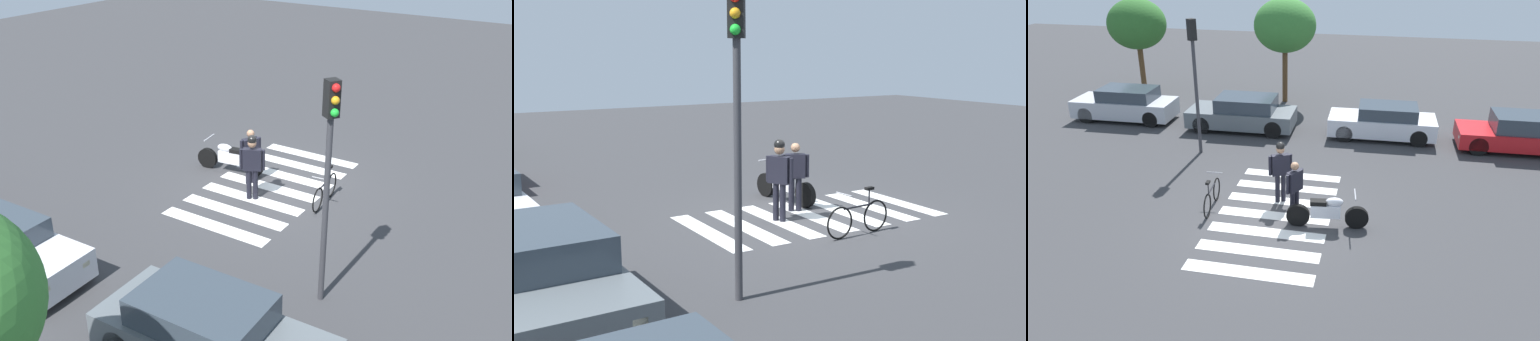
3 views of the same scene
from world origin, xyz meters
The scene contains 8 objects.
ground_plane centered at (0.00, 0.00, 0.00)m, with size 60.00×60.00×0.00m, color #38383A.
police_motorcycle centered at (1.53, -0.26, 0.46)m, with size 2.21×0.62×1.03m.
leaning_bicycle centered at (-1.84, 0.06, 0.38)m, with size 0.46×1.73×1.01m.
officer_on_foot centered at (0.00, 0.88, 1.12)m, with size 0.64×0.42×1.91m.
officer_by_motorcycle centered at (0.58, 0.07, 0.96)m, with size 0.41×0.60×1.68m.
crosswalk_stripes centered at (0.00, 0.00, 0.00)m, with size 3.17×5.85×0.01m.
car_grey_coupe centered at (-2.84, 6.66, 0.67)m, with size 4.36×1.92×1.38m.
traffic_light_pole centered at (-3.68, 3.94, 3.15)m, with size 0.35×0.34×4.75m.
Camera 2 is at (-12.07, 8.45, 3.89)m, focal length 44.82 mm.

